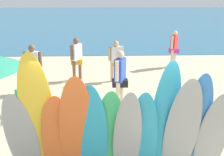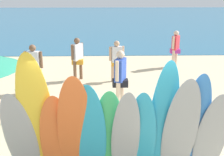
# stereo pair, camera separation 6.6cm
# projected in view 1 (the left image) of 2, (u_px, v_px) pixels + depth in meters

# --- Properties ---
(ground) EXTENTS (60.00, 60.00, 0.00)m
(ground) POSITION_uv_depth(u_px,v_px,m) (106.00, 42.00, 18.89)
(ground) COLOR beige
(ocean_water) EXTENTS (60.00, 40.00, 0.02)m
(ocean_water) POSITION_uv_depth(u_px,v_px,m) (104.00, 18.00, 34.16)
(ocean_water) COLOR teal
(ocean_water) RESTS_ON ground
(surfboard_rack) EXTENTS (3.60, 0.07, 0.62)m
(surfboard_rack) POSITION_uv_depth(u_px,v_px,m) (117.00, 150.00, 5.40)
(surfboard_rack) COLOR brown
(surfboard_rack) RESTS_ON ground
(surfboard_grey_0) EXTENTS (0.60, 0.76, 1.98)m
(surfboard_grey_0) POSITION_uv_depth(u_px,v_px,m) (23.00, 142.00, 4.73)
(surfboard_grey_0) COLOR #999EA3
(surfboard_grey_0) RESTS_ON ground
(surfboard_yellow_1) EXTENTS (0.62, 0.94, 2.65)m
(surfboard_yellow_1) POSITION_uv_depth(u_px,v_px,m) (40.00, 126.00, 4.56)
(surfboard_yellow_1) COLOR yellow
(surfboard_yellow_1) RESTS_ON ground
(surfboard_orange_2) EXTENTS (0.60, 0.71, 1.95)m
(surfboard_orange_2) POSITION_uv_depth(u_px,v_px,m) (59.00, 143.00, 4.73)
(surfboard_orange_2) COLOR orange
(surfboard_orange_2) RESTS_ON ground
(surfboard_orange_3) EXTENTS (0.64, 0.95, 2.31)m
(surfboard_orange_3) POSITION_uv_depth(u_px,v_px,m) (78.00, 135.00, 4.61)
(surfboard_orange_3) COLOR orange
(surfboard_orange_3) RESTS_ON ground
(surfboard_teal_4) EXTENTS (0.57, 0.81, 2.15)m
(surfboard_teal_4) POSITION_uv_depth(u_px,v_px,m) (92.00, 138.00, 4.68)
(surfboard_teal_4) COLOR #289EC6
(surfboard_teal_4) RESTS_ON ground
(surfboard_green_5) EXTENTS (0.56, 0.70, 2.00)m
(surfboard_green_5) POSITION_uv_depth(u_px,v_px,m) (110.00, 140.00, 4.77)
(surfboard_green_5) COLOR #38B266
(surfboard_green_5) RESTS_ON ground
(surfboard_grey_6) EXTENTS (0.49, 0.81, 2.04)m
(surfboard_grey_6) POSITION_uv_depth(u_px,v_px,m) (127.00, 142.00, 4.69)
(surfboard_grey_6) COLOR #999EA3
(surfboard_grey_6) RESTS_ON ground
(surfboard_teal_7) EXTENTS (0.55, 0.74, 1.99)m
(surfboard_teal_7) POSITION_uv_depth(u_px,v_px,m) (143.00, 141.00, 4.75)
(surfboard_teal_7) COLOR #289EC6
(surfboard_teal_7) RESTS_ON ground
(surfboard_teal_8) EXTENTS (0.47, 0.78, 2.50)m
(surfboard_teal_8) POSITION_uv_depth(u_px,v_px,m) (163.00, 128.00, 4.67)
(surfboard_teal_8) COLOR #289EC6
(surfboard_teal_8) RESTS_ON ground
(surfboard_grey_9) EXTENTS (0.58, 0.82, 2.24)m
(surfboard_grey_9) POSITION_uv_depth(u_px,v_px,m) (181.00, 135.00, 4.68)
(surfboard_grey_9) COLOR #999EA3
(surfboard_grey_9) RESTS_ON ground
(surfboard_blue_10) EXTENTS (0.54, 0.86, 2.30)m
(surfboard_blue_10) POSITION_uv_depth(u_px,v_px,m) (194.00, 132.00, 4.73)
(surfboard_blue_10) COLOR #337AD1
(surfboard_blue_10) RESTS_ON ground
(surfboard_grey_11) EXTENTS (0.56, 0.77, 1.97)m
(surfboard_grey_11) POSITION_uv_depth(u_px,v_px,m) (211.00, 141.00, 4.77)
(surfboard_grey_11) COLOR #999EA3
(surfboard_grey_11) RESTS_ON ground
(beachgoer_strolling) EXTENTS (0.43, 0.51, 1.66)m
(beachgoer_strolling) POSITION_uv_depth(u_px,v_px,m) (77.00, 56.00, 10.86)
(beachgoer_strolling) COLOR brown
(beachgoer_strolling) RESTS_ON ground
(beachgoer_midbeach) EXTENTS (0.63, 0.27, 1.67)m
(beachgoer_midbeach) POSITION_uv_depth(u_px,v_px,m) (33.00, 66.00, 9.53)
(beachgoer_midbeach) COLOR brown
(beachgoer_midbeach) RESTS_ON ground
(beachgoer_by_water) EXTENTS (0.58, 0.29, 1.57)m
(beachgoer_by_water) POSITION_uv_depth(u_px,v_px,m) (116.00, 58.00, 10.78)
(beachgoer_by_water) COLOR tan
(beachgoer_by_water) RESTS_ON ground
(beachgoer_photographing) EXTENTS (0.43, 0.53, 1.65)m
(beachgoer_photographing) POSITION_uv_depth(u_px,v_px,m) (174.00, 46.00, 12.77)
(beachgoer_photographing) COLOR beige
(beachgoer_photographing) RESTS_ON ground
(beachgoer_near_rack) EXTENTS (0.46, 0.62, 1.76)m
(beachgoer_near_rack) POSITION_uv_depth(u_px,v_px,m) (120.00, 75.00, 8.28)
(beachgoer_near_rack) COLOR beige
(beachgoer_near_rack) RESTS_ON ground
(beach_chair_red) EXTENTS (0.65, 0.83, 0.79)m
(beach_chair_red) POSITION_uv_depth(u_px,v_px,m) (25.00, 102.00, 7.89)
(beach_chair_red) COLOR #B7B7BC
(beach_chair_red) RESTS_ON ground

